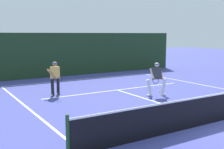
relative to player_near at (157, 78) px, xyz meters
The scene contains 9 objects.
ground_plane 4.37m from the player_near, 101.14° to the right, with size 80.00×80.00×0.00m, color #444A9E.
court_line_baseline_far 6.52m from the player_near, 97.34° to the left, with size 10.12×0.10×0.01m, color white.
court_line_service 2.51m from the player_near, 110.59° to the left, with size 8.25×0.10×0.01m, color white.
court_line_centre 1.57m from the player_near, 129.68° to the right, with size 0.10×6.40×0.01m, color white.
tennis_net 4.29m from the player_near, 101.14° to the right, with size 11.09×0.09×1.08m.
player_near is the anchor object (origin of this frame).
player_far 4.88m from the player_near, 146.60° to the left, with size 0.72×0.92×1.64m.
tennis_ball 1.23m from the player_near, 38.12° to the left, with size 0.07×0.07×0.07m, color #D1E033.
back_fence_windscreen 8.53m from the player_near, 95.57° to the left, with size 18.17×0.12×3.03m, color #1E381E.
Camera 1 is at (-7.97, -6.01, 2.95)m, focal length 45.33 mm.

